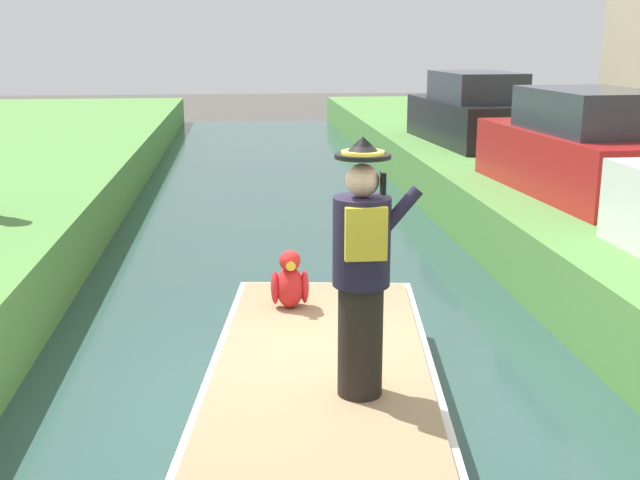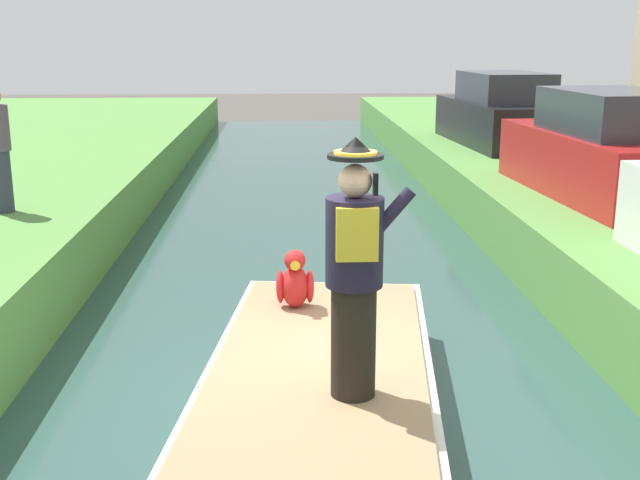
% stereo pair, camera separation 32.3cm
% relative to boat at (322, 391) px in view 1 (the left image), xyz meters
% --- Properties ---
extents(ground_plane, '(80.00, 80.00, 0.00)m').
position_rel_boat_xyz_m(ground_plane, '(0.00, 0.04, -0.40)').
color(ground_plane, '#4C4742').
extents(canal_water, '(5.36, 48.00, 0.10)m').
position_rel_boat_xyz_m(canal_water, '(0.00, 0.04, -0.35)').
color(canal_water, '#2D4C47').
rests_on(canal_water, ground).
extents(boat, '(2.29, 4.39, 0.61)m').
position_rel_boat_xyz_m(boat, '(0.00, 0.00, 0.00)').
color(boat, silver).
rests_on(boat, canal_water).
extents(person_pirate, '(0.61, 0.42, 1.85)m').
position_rel_boat_xyz_m(person_pirate, '(0.20, -0.72, 1.23)').
color(person_pirate, black).
rests_on(person_pirate, boat).
extents(parrot_plush, '(0.36, 0.35, 0.57)m').
position_rel_boat_xyz_m(parrot_plush, '(-0.18, 1.19, 0.55)').
color(parrot_plush, red).
rests_on(parrot_plush, boat).
extents(parked_car_red, '(1.98, 4.11, 1.50)m').
position_rel_boat_xyz_m(parked_car_red, '(4.32, 5.01, 1.21)').
color(parked_car_red, red).
rests_on(parked_car_red, grass_bank_far).
extents(parked_car_dark, '(2.00, 4.12, 1.50)m').
position_rel_boat_xyz_m(parked_car_dark, '(4.32, 10.58, 1.21)').
color(parked_car_dark, black).
rests_on(parked_car_dark, grass_bank_far).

